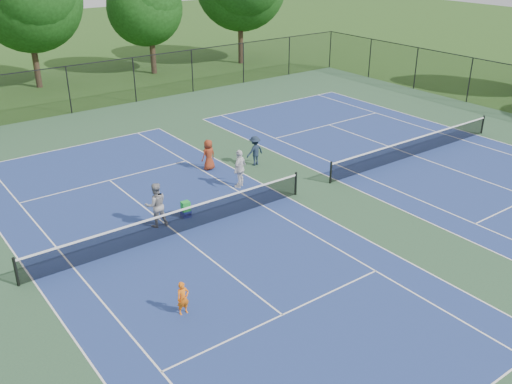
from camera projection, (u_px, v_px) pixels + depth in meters
ground at (313, 189)px, 25.74m from camera, size 140.00×140.00×0.00m
court_pad at (313, 189)px, 25.74m from camera, size 36.00×36.00×0.01m
tennis_court_left at (177, 231)px, 21.90m from camera, size 12.00×23.83×1.07m
tennis_court_right at (414, 154)px, 29.50m from camera, size 12.00×23.83×1.07m
perimeter_fence at (315, 156)px, 25.07m from camera, size 36.08×36.08×3.02m
tree_back_c at (149, 3)px, 44.39m from camera, size 6.00×6.00×8.40m
child_player at (183, 298)px, 17.14m from camera, size 0.41×0.28×1.10m
instructor at (156, 205)px, 22.15m from camera, size 1.01×0.85×1.82m
bystander_a at (240, 169)px, 25.60m from camera, size 1.12×0.89×1.78m
bystander_b at (255, 151)px, 28.08m from camera, size 1.01×0.63×1.49m
bystander_c at (209, 155)px, 27.54m from camera, size 0.80×0.57×1.51m
ball_crate at (186, 214)px, 23.17m from camera, size 0.35×0.32×0.28m
ball_hopper at (186, 206)px, 23.03m from camera, size 0.35×0.30×0.40m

